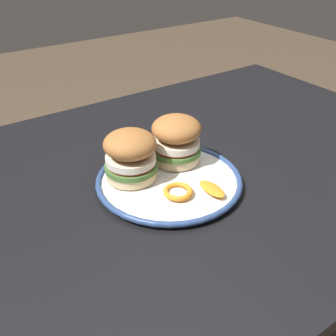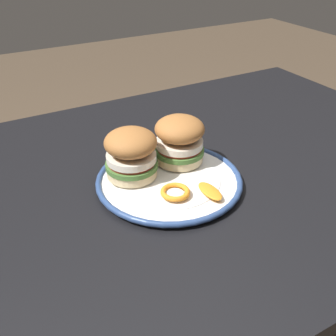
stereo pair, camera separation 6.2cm
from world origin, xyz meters
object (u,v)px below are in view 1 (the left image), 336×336
object	(u,v)px
sandwich_half_right	(176,139)
sandwich_half_left	(130,154)
dining_table	(160,214)
dinner_plate	(168,181)

from	to	relation	value
sandwich_half_right	sandwich_half_left	bearing A→B (deg)	1.88
dining_table	sandwich_half_left	size ratio (longest dim) A/B	13.38
sandwich_half_left	sandwich_half_right	distance (m)	0.11
dining_table	sandwich_half_left	world-z (taller)	sandwich_half_left
dinner_plate	sandwich_half_right	size ratio (longest dim) A/B	2.43
dinner_plate	sandwich_half_left	bearing A→B (deg)	-38.02
dining_table	sandwich_half_right	bearing A→B (deg)	-167.08
dining_table	sandwich_half_left	distance (m)	0.18
sandwich_half_right	dining_table	bearing A→B (deg)	12.92
dinner_plate	sandwich_half_left	world-z (taller)	sandwich_half_left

